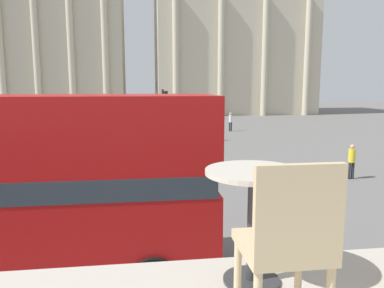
# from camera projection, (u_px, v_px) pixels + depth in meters

# --- Properties ---
(cafe_dining_table) EXTENTS (0.60, 0.60, 0.73)m
(cafe_dining_table) POSITION_uv_depth(u_px,v_px,m) (253.00, 200.00, 2.31)
(cafe_dining_table) COLOR #2D2D30
(cafe_dining_table) RESTS_ON cafe_floor_slab
(cafe_chair_0) EXTENTS (0.40, 0.40, 0.91)m
(cafe_chair_0) POSITION_uv_depth(u_px,v_px,m) (287.00, 242.00, 1.73)
(cafe_chair_0) COLOR #D1B789
(cafe_chair_0) RESTS_ON cafe_floor_slab
(plaza_building_left) EXTENTS (24.29, 11.60, 25.54)m
(plaza_building_left) POSITION_uv_depth(u_px,v_px,m) (44.00, 31.00, 57.23)
(plaza_building_left) COLOR beige
(plaza_building_left) RESTS_ON ground_plane
(plaza_building_right) EXTENTS (25.39, 14.94, 21.10)m
(plaza_building_right) POSITION_uv_depth(u_px,v_px,m) (231.00, 48.00, 61.61)
(plaza_building_right) COLOR beige
(plaza_building_right) RESTS_ON ground_plane
(traffic_light_mid) EXTENTS (0.42, 0.24, 4.17)m
(traffic_light_mid) POSITION_uv_depth(u_px,v_px,m) (164.00, 115.00, 21.47)
(traffic_light_mid) COLOR black
(traffic_light_mid) RESTS_ON ground_plane
(traffic_light_far) EXTENTS (0.42, 0.24, 3.32)m
(traffic_light_far) POSITION_uv_depth(u_px,v_px,m) (67.00, 116.00, 26.94)
(traffic_light_far) COLOR black
(traffic_light_far) RESTS_ON ground_plane
(car_silver) EXTENTS (4.20, 1.93, 1.35)m
(car_silver) POSITION_uv_depth(u_px,v_px,m) (114.00, 152.00, 20.96)
(car_silver) COLOR black
(car_silver) RESTS_ON ground_plane
(car_navy) EXTENTS (4.20, 1.93, 1.35)m
(car_navy) POSITION_uv_depth(u_px,v_px,m) (130.00, 169.00, 16.65)
(car_navy) COLOR black
(car_navy) RESTS_ON ground_plane
(pedestrian_grey) EXTENTS (0.32, 0.32, 1.77)m
(pedestrian_grey) POSITION_uv_depth(u_px,v_px,m) (213.00, 128.00, 29.88)
(pedestrian_grey) COLOR #282B33
(pedestrian_grey) RESTS_ON ground_plane
(pedestrian_white) EXTENTS (0.32, 0.32, 1.83)m
(pedestrian_white) POSITION_uv_depth(u_px,v_px,m) (231.00, 120.00, 36.35)
(pedestrian_white) COLOR #282B33
(pedestrian_white) RESTS_ON ground_plane
(pedestrian_olive) EXTENTS (0.32, 0.32, 1.77)m
(pedestrian_olive) POSITION_uv_depth(u_px,v_px,m) (121.00, 139.00, 23.69)
(pedestrian_olive) COLOR #282B33
(pedestrian_olive) RESTS_ON ground_plane
(pedestrian_yellow) EXTENTS (0.32, 0.32, 1.65)m
(pedestrian_yellow) POSITION_uv_depth(u_px,v_px,m) (352.00, 159.00, 17.55)
(pedestrian_yellow) COLOR #282B33
(pedestrian_yellow) RESTS_ON ground_plane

